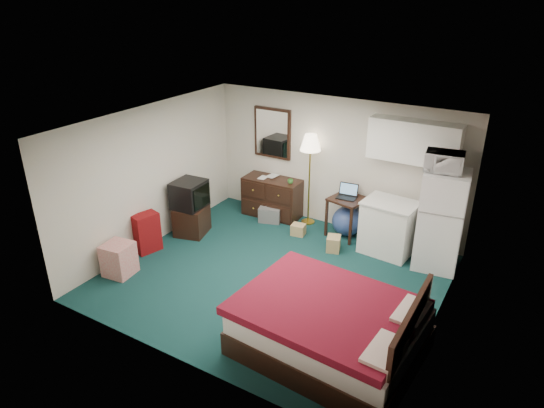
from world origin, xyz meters
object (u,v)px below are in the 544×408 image
Objects in this scene: floor_lamp at (309,180)px; kitchen_counter at (388,228)px; suitcase at (147,233)px; bed at (330,328)px; desk at (347,217)px; fridge at (441,220)px; dresser at (272,197)px; tv_stand at (192,220)px.

floor_lamp reaches higher than kitchen_counter.
bed is at bearing 5.03° from suitcase.
desk is at bearing 113.05° from bed.
floor_lamp reaches higher than bed.
kitchen_counter reaches higher than desk.
kitchen_counter is 0.42× the size of bed.
desk is (0.86, -0.12, -0.52)m from floor_lamp.
fridge is 2.36× the size of suitcase.
suitcase is at bearing -117.95° from dresser.
desk is 0.45× the size of fridge.
tv_stand is at bearing -137.77° from floor_lamp.
desk is 0.89m from kitchen_counter.
dresser is 0.53× the size of bed.
fridge is 0.77× the size of bed.
floor_lamp reaches higher than tv_stand.
fridge reaches higher than suitcase.
bed reaches higher than tv_stand.
fridge is at bearing 3.85° from kitchen_counter.
floor_lamp is 1.80m from kitchen_counter.
floor_lamp is at bearing 164.77° from fridge.
bed is at bearing -80.85° from kitchen_counter.
kitchen_counter is at bearing -2.31° from desk.
suitcase is at bearing -119.78° from tv_stand.
desk is 1.29× the size of tv_stand.
kitchen_counter reaches higher than suitcase.
dresser is at bearing -169.62° from desk.
fridge is 2.94m from bed.
kitchen_counter is 1.31× the size of suitcase.
desk is at bearing -4.02° from dresser.
tv_stand is at bearing -138.90° from desk.
bed is (0.20, -2.84, -0.11)m from kitchen_counter.
dresser reaches higher than bed.
dresser is 2.51m from kitchen_counter.
bed is at bearing -59.05° from floor_lamp.
kitchen_counter is 2.85m from bed.
fridge is at bearing 0.38° from tv_stand.
dresser is 1.64m from desk.
tv_stand is (-1.68, -1.53, -0.63)m from floor_lamp.
kitchen_counter is 4.21m from suitcase.
bed is (2.69, -3.11, -0.05)m from dresser.
tv_stand is at bearing -171.84° from fridge.
fridge is (3.34, -0.29, 0.44)m from dresser.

